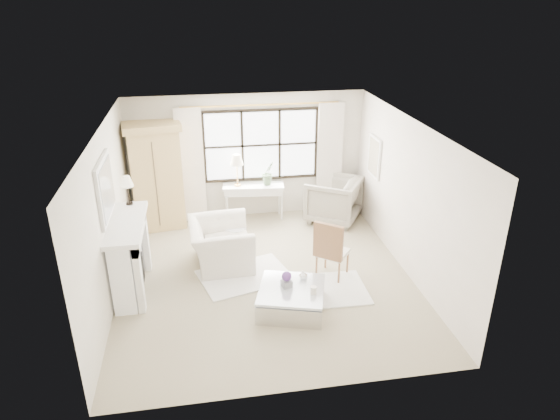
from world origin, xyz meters
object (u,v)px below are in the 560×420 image
Objects in this scene: armoire at (156,176)px; coffee_table at (291,299)px; console_table at (254,202)px; club_armchair at (221,244)px.

armoire is 1.80× the size of coffee_table.
console_table is at bearing 109.44° from coffee_table.
coffee_table is (2.18, -3.44, -0.96)m from armoire.
console_table is 1.08× the size of coffee_table.
coffee_table is at bearing -65.94° from armoire.
club_armchair is at bearing -65.61° from armoire.
club_armchair is at bearing 138.46° from coffee_table.
armoire reaches higher than coffee_table.
club_armchair reaches higher than console_table.
club_armchair is (-0.82, -1.86, 0.01)m from console_table.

